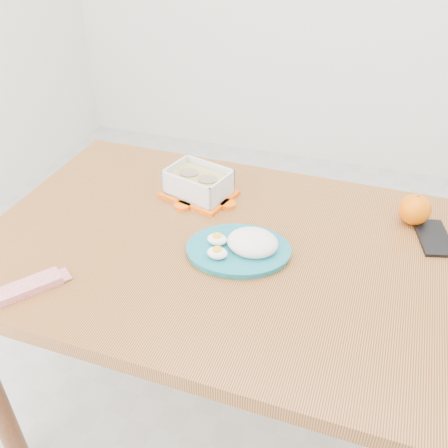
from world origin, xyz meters
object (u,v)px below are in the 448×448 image
(food_container, at_px, (198,184))
(rice_plate, at_px, (243,246))
(dining_table, at_px, (224,273))
(smartphone, at_px, (434,238))
(orange_fruit, at_px, (415,209))

(food_container, xyz_separation_m, rice_plate, (0.19, -0.21, -0.02))
(dining_table, height_order, smartphone, smartphone)
(orange_fruit, distance_m, smartphone, 0.09)
(dining_table, height_order, food_container, food_container)
(orange_fruit, bearing_deg, dining_table, -151.37)
(food_container, bearing_deg, smartphone, 14.97)
(dining_table, bearing_deg, smartphone, 21.30)
(food_container, xyz_separation_m, smartphone, (0.64, -0.01, -0.04))
(dining_table, relative_size, orange_fruit, 15.11)
(food_container, relative_size, orange_fruit, 2.72)
(orange_fruit, height_order, rice_plate, orange_fruit)
(food_container, height_order, smartphone, food_container)
(smartphone, bearing_deg, orange_fruit, 118.78)
(dining_table, xyz_separation_m, smartphone, (0.50, 0.18, 0.10))
(orange_fruit, bearing_deg, rice_plate, -145.92)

